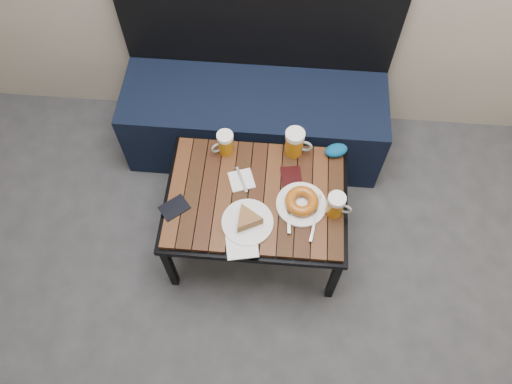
# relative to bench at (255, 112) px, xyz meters

# --- Properties ---
(room_shell) EXTENTS (4.00, 4.00, 4.00)m
(room_shell) POSITION_rel_bench_xyz_m (0.15, -1.26, 1.48)
(room_shell) COLOR gray
(room_shell) RESTS_ON ground
(bench) EXTENTS (1.40, 0.50, 0.95)m
(bench) POSITION_rel_bench_xyz_m (0.00, 0.00, 0.00)
(bench) COLOR black
(bench) RESTS_ON ground
(cafe_table) EXTENTS (0.84, 0.62, 0.47)m
(cafe_table) POSITION_rel_bench_xyz_m (0.06, -0.63, 0.16)
(cafe_table) COLOR black
(cafe_table) RESTS_ON ground
(beer_mug_left) EXTENTS (0.12, 0.10, 0.12)m
(beer_mug_left) POSITION_rel_bench_xyz_m (-0.11, -0.40, 0.26)
(beer_mug_left) COLOR #A7650D
(beer_mug_left) RESTS_ON cafe_table
(beer_mug_centre) EXTENTS (0.14, 0.10, 0.15)m
(beer_mug_centre) POSITION_rel_bench_xyz_m (0.22, -0.38, 0.27)
(beer_mug_centre) COLOR #A7650D
(beer_mug_centre) RESTS_ON cafe_table
(beer_mug_right) EXTENTS (0.12, 0.09, 0.13)m
(beer_mug_right) POSITION_rel_bench_xyz_m (0.41, -0.69, 0.26)
(beer_mug_right) COLOR #A7650D
(beer_mug_right) RESTS_ON cafe_table
(plate_pie) EXTENTS (0.23, 0.23, 0.06)m
(plate_pie) POSITION_rel_bench_xyz_m (0.03, -0.78, 0.22)
(plate_pie) COLOR white
(plate_pie) RESTS_ON cafe_table
(plate_bagel) EXTENTS (0.23, 0.30, 0.06)m
(plate_bagel) POSITION_rel_bench_xyz_m (0.27, -0.67, 0.23)
(plate_bagel) COLOR white
(plate_bagel) RESTS_ON cafe_table
(napkin_left) EXTENTS (0.14, 0.14, 0.01)m
(napkin_left) POSITION_rel_bench_xyz_m (-0.01, -0.56, 0.20)
(napkin_left) COLOR white
(napkin_left) RESTS_ON cafe_table
(napkin_right) EXTENTS (0.16, 0.14, 0.01)m
(napkin_right) POSITION_rel_bench_xyz_m (0.02, -0.89, 0.20)
(napkin_right) COLOR white
(napkin_right) RESTS_ON cafe_table
(passport_navy) EXTENTS (0.15, 0.15, 0.01)m
(passport_navy) POSITION_rel_bench_xyz_m (-0.30, -0.73, 0.20)
(passport_navy) COLOR black
(passport_navy) RESTS_ON cafe_table
(passport_burgundy) EXTENTS (0.11, 0.14, 0.01)m
(passport_burgundy) POSITION_rel_bench_xyz_m (0.22, -0.53, 0.20)
(passport_burgundy) COLOR black
(passport_burgundy) RESTS_ON cafe_table
(knit_pouch) EXTENTS (0.13, 0.11, 0.05)m
(knit_pouch) POSITION_rel_bench_xyz_m (0.42, -0.37, 0.22)
(knit_pouch) COLOR navy
(knit_pouch) RESTS_ON cafe_table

